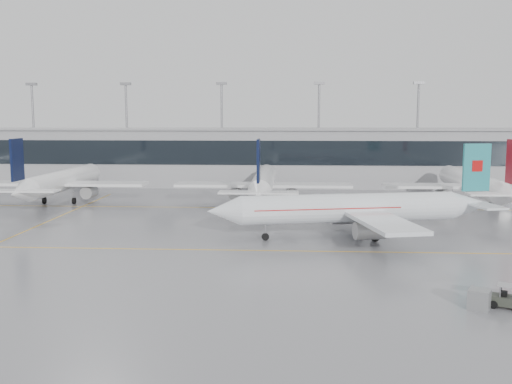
{
  "coord_description": "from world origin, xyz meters",
  "views": [
    {
      "loc": [
        4.21,
        -62.04,
        14.77
      ],
      "look_at": [
        0.0,
        12.0,
        5.0
      ],
      "focal_mm": 40.0,
      "sensor_mm": 36.0,
      "label": 1
    }
  ],
  "objects": [
    {
      "name": "terminal",
      "position": [
        0.0,
        62.0,
        6.0
      ],
      "size": [
        180.0,
        15.0,
        12.0
      ],
      "primitive_type": "cube",
      "color": "#939396",
      "rests_on": "ground"
    },
    {
      "name": "gse_unit",
      "position": [
        19.05,
        -18.55,
        0.78
      ],
      "size": [
        2.05,
        2.0,
        1.55
      ],
      "primitive_type": "cube",
      "rotation": [
        0.0,
        0.0,
        -0.49
      ],
      "color": "gray",
      "rests_on": "ground"
    },
    {
      "name": "light_masts",
      "position": [
        0.0,
        68.0,
        13.34
      ],
      "size": [
        156.4,
        1.0,
        22.6
      ],
      "color": "gray",
      "rests_on": "ground"
    },
    {
      "name": "air_canada_jet",
      "position": [
        12.93,
        7.71,
        3.64
      ],
      "size": [
        36.31,
        29.42,
        11.47
      ],
      "rotation": [
        0.0,
        0.0,
        3.35
      ],
      "color": "white",
      "rests_on": "ground"
    },
    {
      "name": "terminal_roof",
      "position": [
        0.0,
        62.0,
        12.2
      ],
      "size": [
        182.0,
        16.0,
        0.4
      ],
      "primitive_type": "cube",
      "color": "gray",
      "rests_on": "ground"
    },
    {
      "name": "terminal_glass",
      "position": [
        0.0,
        54.45,
        7.5
      ],
      "size": [
        180.0,
        0.2,
        5.0
      ],
      "primitive_type": "cube",
      "color": "black",
      "rests_on": "ground"
    },
    {
      "name": "taxi_line_north",
      "position": [
        0.0,
        30.0,
        0.01
      ],
      "size": [
        120.0,
        0.25,
        0.01
      ],
      "primitive_type": "cube",
      "color": "gold",
      "rests_on": "ground"
    },
    {
      "name": "taxi_line_cross",
      "position": [
        -30.0,
        15.0,
        0.01
      ],
      "size": [
        0.25,
        60.0,
        0.01
      ],
      "primitive_type": "cube",
      "color": "gold",
      "rests_on": "ground"
    },
    {
      "name": "parked_jet_c",
      "position": [
        -0.0,
        33.69,
        3.71
      ],
      "size": [
        29.64,
        36.96,
        11.72
      ],
      "rotation": [
        0.0,
        0.0,
        1.57
      ],
      "color": "white",
      "rests_on": "ground"
    },
    {
      "name": "baggage_tug",
      "position": [
        21.35,
        -18.15,
        0.65
      ],
      "size": [
        3.78,
        2.49,
        1.84
      ],
      "rotation": [
        0.0,
        0.0,
        -0.43
      ],
      "color": "#31352D",
      "rests_on": "ground"
    },
    {
      "name": "taxi_line_main",
      "position": [
        0.0,
        0.0,
        0.01
      ],
      "size": [
        120.0,
        0.25,
        0.01
      ],
      "primitive_type": "cube",
      "color": "gold",
      "rests_on": "ground"
    },
    {
      "name": "parked_jet_b",
      "position": [
        -35.0,
        33.69,
        3.71
      ],
      "size": [
        29.64,
        36.96,
        11.72
      ],
      "rotation": [
        0.0,
        0.0,
        1.57
      ],
      "color": "white",
      "rests_on": "ground"
    },
    {
      "name": "ground",
      "position": [
        0.0,
        0.0,
        0.0
      ],
      "size": [
        320.0,
        320.0,
        0.0
      ],
      "primitive_type": "plane",
      "color": "gray",
      "rests_on": "ground"
    },
    {
      "name": "parked_jet_d",
      "position": [
        35.0,
        33.69,
        3.71
      ],
      "size": [
        29.64,
        36.96,
        11.72
      ],
      "rotation": [
        0.0,
        0.0,
        1.57
      ],
      "color": "white",
      "rests_on": "ground"
    }
  ]
}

